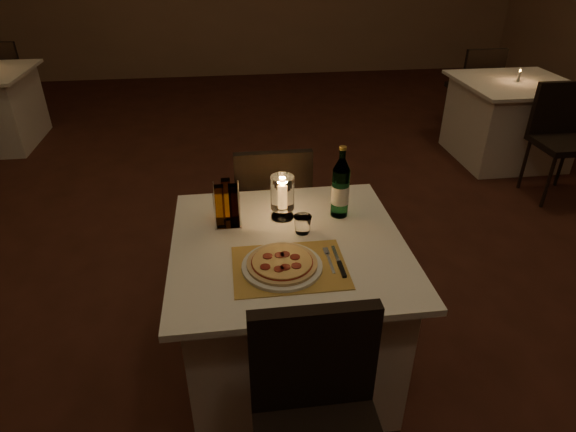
{
  "coord_description": "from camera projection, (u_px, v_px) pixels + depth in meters",
  "views": [
    {
      "loc": [
        -0.44,
        -2.56,
        1.88
      ],
      "look_at": [
        -0.21,
        -0.83,
        0.86
      ],
      "focal_mm": 30.0,
      "sensor_mm": 36.0,
      "label": 1
    }
  ],
  "objects": [
    {
      "name": "placemat",
      "position": [
        290.0,
        267.0,
        1.91
      ],
      "size": [
        0.45,
        0.34,
        0.0
      ],
      "primitive_type": "cube",
      "color": "#C19443",
      "rests_on": "main_table"
    },
    {
      "name": "pizza",
      "position": [
        282.0,
        263.0,
        1.89
      ],
      "size": [
        0.28,
        0.28,
        0.02
      ],
      "color": "#D8B77F",
      "rests_on": "plate"
    },
    {
      "name": "neighbor_candle_right",
      "position": [
        519.0,
        76.0,
        4.3
      ],
      "size": [
        0.03,
        0.03,
        0.11
      ],
      "color": "white",
      "rests_on": "neighbor_table_right"
    },
    {
      "name": "floor",
      "position": [
        303.0,
        264.0,
        3.19
      ],
      "size": [
        8.0,
        10.0,
        0.02
      ],
      "primitive_type": "cube",
      "color": "#431D15",
      "rests_on": "ground"
    },
    {
      "name": "hurricane_candle",
      "position": [
        282.0,
        194.0,
        2.19
      ],
      "size": [
        0.11,
        0.11,
        0.21
      ],
      "color": "white",
      "rests_on": "main_table"
    },
    {
      "name": "main_table",
      "position": [
        289.0,
        308.0,
        2.25
      ],
      "size": [
        1.0,
        1.0,
        0.74
      ],
      "color": "white",
      "rests_on": "ground"
    },
    {
      "name": "chair_far",
      "position": [
        272.0,
        202.0,
        2.77
      ],
      "size": [
        0.42,
        0.42,
        0.9
      ],
      "color": "black",
      "rests_on": "ground"
    },
    {
      "name": "knife",
      "position": [
        340.0,
        266.0,
        1.9
      ],
      "size": [
        0.02,
        0.22,
        0.01
      ],
      "color": "black",
      "rests_on": "placemat"
    },
    {
      "name": "fork",
      "position": [
        329.0,
        258.0,
        1.95
      ],
      "size": [
        0.02,
        0.18,
        0.0
      ],
      "color": "silver",
      "rests_on": "placemat"
    },
    {
      "name": "cruet_caddy",
      "position": [
        227.0,
        205.0,
        2.15
      ],
      "size": [
        0.12,
        0.12,
        0.21
      ],
      "color": "white",
      "rests_on": "main_table"
    },
    {
      "name": "neighbor_table_right",
      "position": [
        508.0,
        121.0,
        4.51
      ],
      "size": [
        1.0,
        1.0,
        0.74
      ],
      "color": "white",
      "rests_on": "ground"
    },
    {
      "name": "neighbor_chair_ra",
      "position": [
        560.0,
        129.0,
        3.81
      ],
      "size": [
        0.42,
        0.42,
        0.9
      ],
      "color": "black",
      "rests_on": "ground"
    },
    {
      "name": "plate",
      "position": [
        282.0,
        266.0,
        1.9
      ],
      "size": [
        0.32,
        0.32,
        0.01
      ],
      "primitive_type": "cylinder",
      "color": "white",
      "rests_on": "placemat"
    },
    {
      "name": "neighbor_chair_rb",
      "position": [
        476.0,
        82.0,
        5.03
      ],
      "size": [
        0.42,
        0.42,
        0.9
      ],
      "color": "black",
      "rests_on": "ground"
    },
    {
      "name": "water_bottle",
      "position": [
        340.0,
        189.0,
        2.2
      ],
      "size": [
        0.08,
        0.08,
        0.34
      ],
      "color": "#539A6B",
      "rests_on": "main_table"
    },
    {
      "name": "chair_near",
      "position": [
        318.0,
        413.0,
        1.55
      ],
      "size": [
        0.42,
        0.42,
        0.9
      ],
      "color": "black",
      "rests_on": "ground"
    },
    {
      "name": "neighbor_chair_lb",
      "position": [
        6.0,
        73.0,
        5.33
      ],
      "size": [
        0.42,
        0.42,
        0.9
      ],
      "color": "black",
      "rests_on": "ground"
    },
    {
      "name": "tumbler",
      "position": [
        303.0,
        224.0,
        2.11
      ],
      "size": [
        0.08,
        0.08,
        0.08
      ],
      "primitive_type": null,
      "color": "white",
      "rests_on": "main_table"
    }
  ]
}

